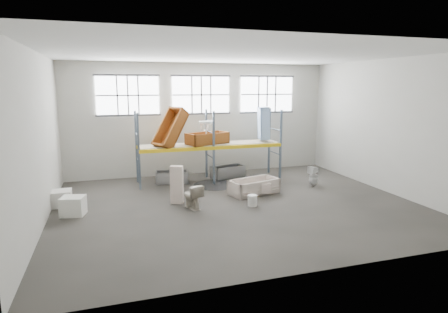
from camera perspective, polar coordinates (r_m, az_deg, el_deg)
name	(u,v)px	position (r m, az deg, el deg)	size (l,w,h in m)	color
floor	(237,206)	(13.02, 1.98, -7.46)	(12.00, 10.00, 0.10)	#48443D
ceiling	(238,52)	(12.41, 2.14, 15.52)	(12.00, 10.00, 0.10)	silver
wall_back	(201,119)	(17.28, -3.53, 5.67)	(12.00, 0.10, 5.00)	#ABAA9E
wall_front	(319,160)	(7.93, 14.24, -0.55)	(12.00, 0.10, 5.00)	beige
wall_left	(36,140)	(11.92, -26.57, 2.32)	(0.10, 10.00, 5.00)	#AAA99E
wall_right	(389,126)	(15.54, 23.67, 4.24)	(0.10, 10.00, 5.00)	#9E9D92
window_left	(128,95)	(16.64, -14.37, 8.97)	(2.60, 0.04, 1.60)	white
window_mid	(201,95)	(17.11, -3.48, 9.31)	(2.60, 0.04, 1.60)	white
window_right	(267,94)	(18.15, 6.51, 9.34)	(2.60, 0.04, 1.60)	white
rack_upright_la	(139,152)	(14.82, -12.79, 0.70)	(0.08, 0.08, 3.00)	slate
rack_upright_lb	(136,147)	(16.00, -13.14, 1.40)	(0.08, 0.08, 3.00)	slate
rack_upright_ma	(214,148)	(15.34, -1.56, 1.29)	(0.08, 0.08, 3.00)	slate
rack_upright_mb	(206,144)	(16.49, -2.69, 1.94)	(0.08, 0.08, 3.00)	slate
rack_upright_ra	(281,145)	(16.40, 8.58, 1.79)	(0.08, 0.08, 3.00)	slate
rack_upright_rb	(269,141)	(17.48, 6.87, 2.37)	(0.08, 0.08, 3.00)	slate
rack_beam_front	(214,148)	(15.34, -1.56, 1.29)	(6.00, 0.10, 0.14)	yellow
rack_beam_back	(206,144)	(16.49, -2.69, 1.94)	(6.00, 0.10, 0.14)	yellow
shelf_deck	(210,144)	(15.90, -2.15, 1.91)	(5.90, 1.10, 0.03)	gray
wet_patch	(215,185)	(15.47, -1.33, -4.31)	(1.80, 1.80, 0.00)	black
bathtub_beige	(254,186)	(14.22, 4.57, -4.55)	(1.86, 0.88, 0.55)	beige
cistern_spare	(266,188)	(13.98, 6.33, -4.82)	(0.38, 0.18, 0.36)	beige
sink_in_tub	(244,194)	(13.64, 3.10, -5.69)	(0.48, 0.48, 0.17)	beige
toilet_beige	(192,196)	(12.52, -4.86, -6.02)	(0.46, 0.81, 0.83)	beige
cistern_tall	(177,185)	(13.05, -7.14, -4.26)	(0.42, 0.27, 1.31)	beige
toilet_white	(314,176)	(15.65, 13.43, -2.88)	(0.37, 0.38, 0.82)	white
steel_tub_left	(172,177)	(15.89, -7.91, -3.09)	(1.34, 0.62, 0.49)	#B3B5BA
steel_tub_right	(228,172)	(16.62, 0.57, -2.31)	(1.44, 0.67, 0.53)	#ABAEB3
rust_tub_flat	(207,138)	(15.84, -2.54, 2.75)	(1.76, 0.82, 0.49)	#9B6024
rust_tub_tilted	(170,129)	(15.41, -8.12, 4.21)	(1.76, 0.82, 0.49)	#934309
sink_on_shelf	(206,133)	(15.49, -2.71, 3.60)	(0.61, 0.47, 0.54)	white
blue_tub_upright	(264,123)	(16.56, 6.02, 5.05)	(1.41, 0.66, 0.40)	#9AC1F7
bucket	(252,200)	(12.82, 4.33, -6.66)	(0.32, 0.32, 0.37)	silver
carton_near	(73,206)	(12.77, -21.91, -6.97)	(0.69, 0.59, 0.59)	silver
carton_far	(61,198)	(13.87, -23.41, -5.84)	(0.64, 0.64, 0.54)	silver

